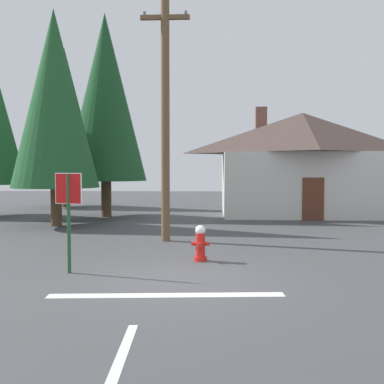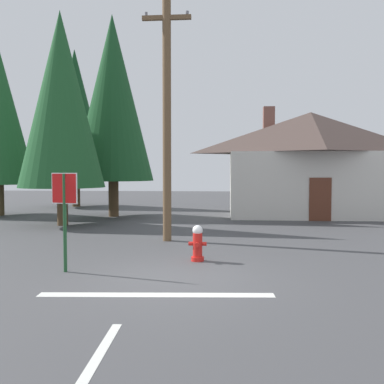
{
  "view_description": "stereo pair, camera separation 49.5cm",
  "coord_description": "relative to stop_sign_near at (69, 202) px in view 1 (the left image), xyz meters",
  "views": [
    {
      "loc": [
        0.77,
        -9.32,
        2.33
      ],
      "look_at": [
        0.16,
        3.83,
        1.68
      ],
      "focal_mm": 41.15,
      "sensor_mm": 36.0,
      "label": 1
    },
    {
      "loc": [
        1.27,
        -9.29,
        2.33
      ],
      "look_at": [
        0.16,
        3.83,
        1.68
      ],
      "focal_mm": 41.15,
      "sensor_mm": 36.0,
      "label": 2
    }
  ],
  "objects": [
    {
      "name": "pine_tree_short_left",
      "position": [
        -2.09,
        12.11,
        4.34
      ],
      "size": [
        4.05,
        4.05,
        10.12
      ],
      "color": "#4C3823",
      "rests_on": "ground"
    },
    {
      "name": "ground_plane",
      "position": [
        2.47,
        -0.43,
        -1.67
      ],
      "size": [
        80.0,
        80.0,
        0.1
      ],
      "primitive_type": "cube",
      "color": "#424244"
    },
    {
      "name": "lane_center_stripe",
      "position": [
        2.12,
        -4.67,
        -1.61
      ],
      "size": [
        0.26,
        2.77,
        0.01
      ],
      "primitive_type": "cube",
      "rotation": [
        0.0,
        0.0,
        1.61
      ],
      "color": "silver",
      "rests_on": "ground"
    },
    {
      "name": "house",
      "position": [
        7.91,
        13.47,
        1.15
      ],
      "size": [
        8.89,
        5.55,
        5.75
      ],
      "color": "beige",
      "rests_on": "ground"
    },
    {
      "name": "fire_hydrant",
      "position": [
        2.94,
        1.47,
        -1.16
      ],
      "size": [
        0.47,
        0.4,
        0.93
      ],
      "color": "red",
      "rests_on": "ground"
    },
    {
      "name": "pine_tree_far_center",
      "position": [
        -6.13,
        17.99,
        4.32
      ],
      "size": [
        4.04,
        4.04,
        10.09
      ],
      "color": "#4C3823",
      "rests_on": "ground"
    },
    {
      "name": "pine_tree_mid_left",
      "position": [
        -3.3,
        8.35,
        3.68
      ],
      "size": [
        3.6,
        3.6,
        9.0
      ],
      "color": "#4C3823",
      "rests_on": "ground"
    },
    {
      "name": "stop_sign_near",
      "position": [
        0.0,
        0.0,
        0.0
      ],
      "size": [
        0.68,
        0.24,
        2.27
      ],
      "color": "#1E4C28",
      "rests_on": "ground"
    },
    {
      "name": "utility_pole",
      "position": [
        1.7,
        4.65,
        2.49
      ],
      "size": [
        1.6,
        0.28,
        7.87
      ],
      "color": "brown",
      "rests_on": "ground"
    },
    {
      "name": "lane_stop_bar",
      "position": [
        2.39,
        -1.69,
        -1.61
      ],
      "size": [
        4.43,
        0.62,
        0.01
      ],
      "primitive_type": "cube",
      "rotation": [
        0.0,
        0.0,
        0.07
      ],
      "color": "silver",
      "rests_on": "ground"
    }
  ]
}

